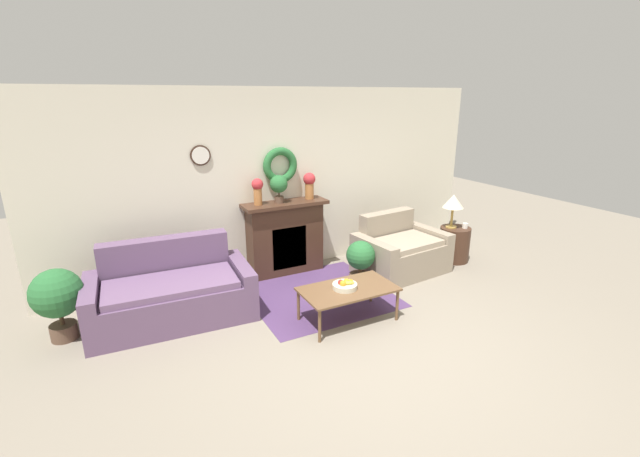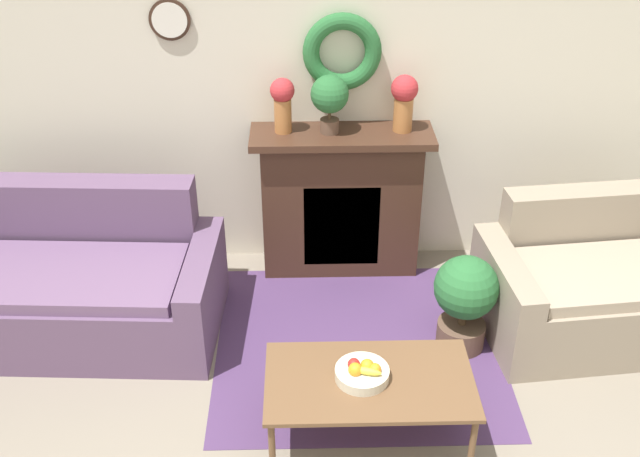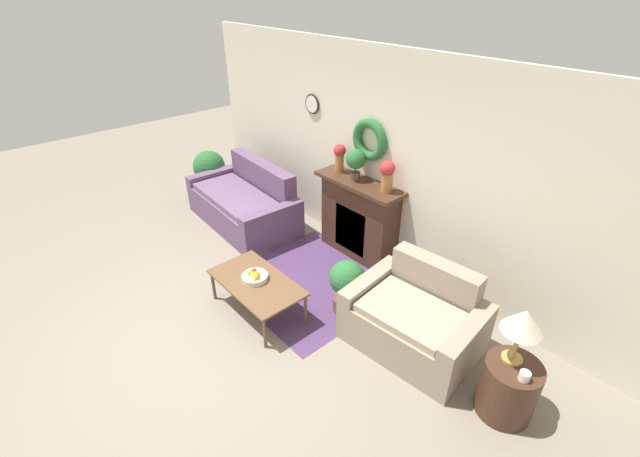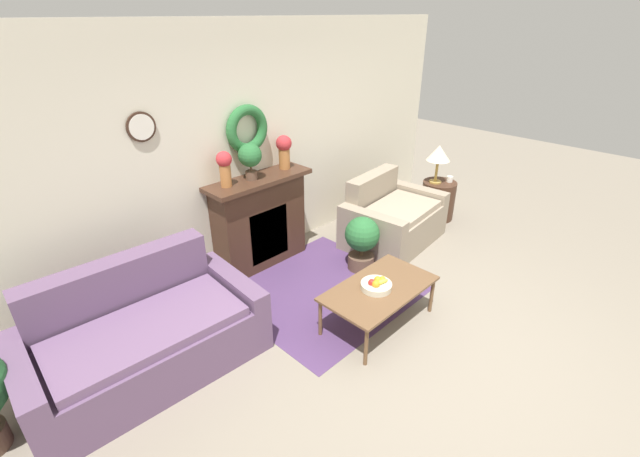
{
  "view_description": "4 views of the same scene",
  "coord_description": "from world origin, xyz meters",
  "px_view_note": "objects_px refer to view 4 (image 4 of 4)",
  "views": [
    {
      "loc": [
        -2.4,
        -3.17,
        2.59
      ],
      "look_at": [
        0.07,
        1.56,
        0.91
      ],
      "focal_mm": 24.0,
      "sensor_mm": 36.0,
      "label": 1
    },
    {
      "loc": [
        -0.33,
        -2.24,
        3.18
      ],
      "look_at": [
        -0.23,
        1.51,
        0.89
      ],
      "focal_mm": 42.0,
      "sensor_mm": 36.0,
      "label": 2
    },
    {
      "loc": [
        3.3,
        -1.24,
        3.36
      ],
      "look_at": [
        0.16,
        1.55,
        0.84
      ],
      "focal_mm": 24.0,
      "sensor_mm": 36.0,
      "label": 3
    },
    {
      "loc": [
        -2.76,
        -1.21,
        2.74
      ],
      "look_at": [
        0.04,
        1.55,
        0.74
      ],
      "focal_mm": 24.0,
      "sensor_mm": 36.0,
      "label": 4
    }
  ],
  "objects_px": {
    "table_lamp": "(439,154)",
    "couch_left": "(144,337)",
    "vase_on_mantel_right": "(284,149)",
    "fruit_bowl": "(377,285)",
    "mug": "(450,179)",
    "potted_plant_floor_by_loveseat": "(362,240)",
    "fireplace": "(260,221)",
    "potted_plant_on_mantel": "(250,157)",
    "loveseat_right": "(392,219)",
    "coffee_table": "(379,290)",
    "vase_on_mantel_left": "(225,166)",
    "side_table_by_loveseat": "(438,200)"
  },
  "relations": [
    {
      "from": "mug",
      "to": "side_table_by_loveseat",
      "type": "bearing_deg",
      "value": 142.13
    },
    {
      "from": "loveseat_right",
      "to": "side_table_by_loveseat",
      "type": "xyz_separation_m",
      "value": [
        1.05,
        -0.06,
        -0.03
      ]
    },
    {
      "from": "vase_on_mantel_left",
      "to": "fireplace",
      "type": "bearing_deg",
      "value": -0.79
    },
    {
      "from": "couch_left",
      "to": "table_lamp",
      "type": "bearing_deg",
      "value": 1.44
    },
    {
      "from": "table_lamp",
      "to": "mug",
      "type": "height_order",
      "value": "table_lamp"
    },
    {
      "from": "couch_left",
      "to": "potted_plant_floor_by_loveseat",
      "type": "relative_size",
      "value": 2.91
    },
    {
      "from": "fireplace",
      "to": "table_lamp",
      "type": "distance_m",
      "value": 2.7
    },
    {
      "from": "potted_plant_on_mantel",
      "to": "potted_plant_floor_by_loveseat",
      "type": "height_order",
      "value": "potted_plant_on_mantel"
    },
    {
      "from": "coffee_table",
      "to": "loveseat_right",
      "type": "bearing_deg",
      "value": 32.06
    },
    {
      "from": "loveseat_right",
      "to": "mug",
      "type": "bearing_deg",
      "value": -12.88
    },
    {
      "from": "loveseat_right",
      "to": "vase_on_mantel_right",
      "type": "bearing_deg",
      "value": 140.24
    },
    {
      "from": "fireplace",
      "to": "potted_plant_on_mantel",
      "type": "bearing_deg",
      "value": -170.35
    },
    {
      "from": "loveseat_right",
      "to": "fruit_bowl",
      "type": "height_order",
      "value": "loveseat_right"
    },
    {
      "from": "potted_plant_floor_by_loveseat",
      "to": "fireplace",
      "type": "bearing_deg",
      "value": 128.06
    },
    {
      "from": "couch_left",
      "to": "side_table_by_loveseat",
      "type": "xyz_separation_m",
      "value": [
        4.37,
        -0.17,
        -0.04
      ]
    },
    {
      "from": "fireplace",
      "to": "couch_left",
      "type": "height_order",
      "value": "fireplace"
    },
    {
      "from": "side_table_by_loveseat",
      "to": "potted_plant_floor_by_loveseat",
      "type": "height_order",
      "value": "potted_plant_floor_by_loveseat"
    },
    {
      "from": "coffee_table",
      "to": "mug",
      "type": "relative_size",
      "value": 12.78
    },
    {
      "from": "side_table_by_loveseat",
      "to": "vase_on_mantel_left",
      "type": "bearing_deg",
      "value": 164.44
    },
    {
      "from": "loveseat_right",
      "to": "mug",
      "type": "height_order",
      "value": "loveseat_right"
    },
    {
      "from": "table_lamp",
      "to": "coffee_table",
      "type": "bearing_deg",
      "value": -159.66
    },
    {
      "from": "loveseat_right",
      "to": "vase_on_mantel_right",
      "type": "height_order",
      "value": "vase_on_mantel_right"
    },
    {
      "from": "side_table_by_loveseat",
      "to": "vase_on_mantel_right",
      "type": "bearing_deg",
      "value": 159.14
    },
    {
      "from": "vase_on_mantel_left",
      "to": "potted_plant_on_mantel",
      "type": "height_order",
      "value": "potted_plant_on_mantel"
    },
    {
      "from": "fruit_bowl",
      "to": "potted_plant_on_mantel",
      "type": "relative_size",
      "value": 0.73
    },
    {
      "from": "table_lamp",
      "to": "vase_on_mantel_right",
      "type": "distance_m",
      "value": 2.3
    },
    {
      "from": "coffee_table",
      "to": "vase_on_mantel_left",
      "type": "height_order",
      "value": "vase_on_mantel_left"
    },
    {
      "from": "mug",
      "to": "table_lamp",
      "type": "bearing_deg",
      "value": 141.84
    },
    {
      "from": "fruit_bowl",
      "to": "side_table_by_loveseat",
      "type": "relative_size",
      "value": 0.52
    },
    {
      "from": "table_lamp",
      "to": "vase_on_mantel_right",
      "type": "bearing_deg",
      "value": 159.73
    },
    {
      "from": "couch_left",
      "to": "fruit_bowl",
      "type": "distance_m",
      "value": 2.08
    },
    {
      "from": "fruit_bowl",
      "to": "mug",
      "type": "relative_size",
      "value": 3.33
    },
    {
      "from": "couch_left",
      "to": "vase_on_mantel_right",
      "type": "xyz_separation_m",
      "value": [
        2.18,
        0.66,
        1.01
      ]
    },
    {
      "from": "coffee_table",
      "to": "fruit_bowl",
      "type": "xyz_separation_m",
      "value": [
        -0.04,
        0.01,
        0.08
      ]
    },
    {
      "from": "mug",
      "to": "fruit_bowl",
      "type": "bearing_deg",
      "value": -163.83
    },
    {
      "from": "vase_on_mantel_right",
      "to": "potted_plant_floor_by_loveseat",
      "type": "xyz_separation_m",
      "value": [
        0.32,
        -0.94,
        -0.94
      ]
    },
    {
      "from": "side_table_by_loveseat",
      "to": "table_lamp",
      "type": "height_order",
      "value": "table_lamp"
    },
    {
      "from": "mug",
      "to": "vase_on_mantel_right",
      "type": "distance_m",
      "value": 2.58
    },
    {
      "from": "fireplace",
      "to": "vase_on_mantel_left",
      "type": "distance_m",
      "value": 0.86
    },
    {
      "from": "table_lamp",
      "to": "vase_on_mantel_right",
      "type": "height_order",
      "value": "vase_on_mantel_right"
    },
    {
      "from": "side_table_by_loveseat",
      "to": "vase_on_mantel_right",
      "type": "distance_m",
      "value": 2.57
    },
    {
      "from": "mug",
      "to": "potted_plant_on_mantel",
      "type": "height_order",
      "value": "potted_plant_on_mantel"
    },
    {
      "from": "fruit_bowl",
      "to": "table_lamp",
      "type": "bearing_deg",
      "value": 19.89
    },
    {
      "from": "table_lamp",
      "to": "vase_on_mantel_right",
      "type": "xyz_separation_m",
      "value": [
        -2.13,
        0.79,
        0.35
      ]
    },
    {
      "from": "couch_left",
      "to": "potted_plant_floor_by_loveseat",
      "type": "xyz_separation_m",
      "value": [
        2.5,
        -0.28,
        0.06
      ]
    },
    {
      "from": "loveseat_right",
      "to": "vase_on_mantel_right",
      "type": "distance_m",
      "value": 1.72
    },
    {
      "from": "table_lamp",
      "to": "couch_left",
      "type": "bearing_deg",
      "value": 178.34
    },
    {
      "from": "fireplace",
      "to": "table_lamp",
      "type": "height_order",
      "value": "fireplace"
    },
    {
      "from": "couch_left",
      "to": "fireplace",
      "type": "bearing_deg",
      "value": 23.52
    },
    {
      "from": "potted_plant_on_mantel",
      "to": "potted_plant_floor_by_loveseat",
      "type": "relative_size",
      "value": 0.61
    }
  ]
}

